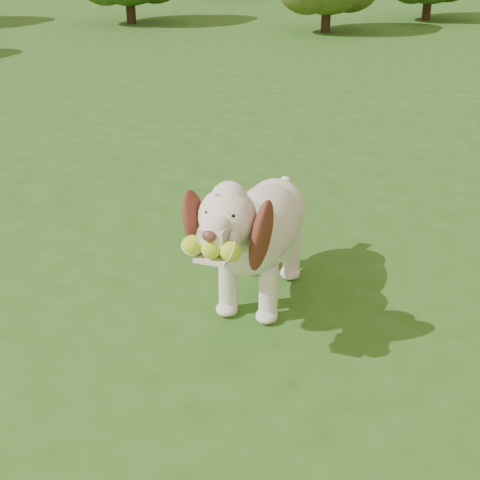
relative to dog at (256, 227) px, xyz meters
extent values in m
plane|color=#274E16|center=(0.54, 0.37, -0.44)|extent=(80.00, 80.00, 0.00)
ellipsoid|color=silver|center=(0.05, 0.10, -0.04)|extent=(0.62, 0.79, 0.37)
ellipsoid|color=silver|center=(-0.06, -0.14, 0.00)|extent=(0.48, 0.48, 0.36)
ellipsoid|color=silver|center=(0.15, 0.33, -0.05)|extent=(0.44, 0.44, 0.33)
cylinder|color=silver|center=(-0.12, -0.26, 0.10)|extent=(0.29, 0.34, 0.28)
sphere|color=silver|center=(-0.18, -0.39, 0.24)|extent=(0.34, 0.34, 0.26)
sphere|color=silver|center=(-0.17, -0.37, 0.31)|extent=(0.22, 0.22, 0.17)
cube|color=silver|center=(-0.24, -0.52, 0.23)|extent=(0.16, 0.18, 0.07)
ellipsoid|color=#592D28|center=(-0.27, -0.59, 0.25)|extent=(0.07, 0.06, 0.05)
cube|color=silver|center=(-0.25, -0.53, 0.13)|extent=(0.19, 0.20, 0.02)
ellipsoid|color=brown|center=(-0.31, -0.32, 0.16)|extent=(0.22, 0.23, 0.39)
ellipsoid|color=brown|center=(-0.04, -0.44, 0.16)|extent=(0.19, 0.28, 0.39)
cylinder|color=silver|center=(0.21, 0.46, -0.01)|extent=(0.13, 0.19, 0.14)
cylinder|color=silver|center=(-0.15, -0.07, -0.28)|extent=(0.13, 0.13, 0.32)
cylinder|color=silver|center=(0.04, -0.16, -0.28)|extent=(0.13, 0.13, 0.32)
cylinder|color=silver|center=(0.04, 0.35, -0.28)|extent=(0.13, 0.13, 0.32)
cylinder|color=silver|center=(0.24, 0.26, -0.28)|extent=(0.13, 0.13, 0.32)
sphere|color=#D0DF25|center=(-0.34, -0.54, 0.18)|extent=(0.12, 0.12, 0.09)
sphere|color=#D0DF25|center=(-0.26, -0.57, 0.18)|extent=(0.12, 0.12, 0.09)
sphere|color=#D0DF25|center=(-0.19, -0.61, 0.18)|extent=(0.12, 0.12, 0.09)
cylinder|color=#382314|center=(4.51, 9.67, -0.19)|extent=(0.16, 0.16, 0.52)
cylinder|color=#382314|center=(2.32, 8.51, -0.19)|extent=(0.16, 0.16, 0.51)
cylinder|color=#382314|center=(-0.99, 9.87, -0.17)|extent=(0.17, 0.17, 0.55)
camera|label=1|loc=(-0.41, -3.00, 1.42)|focal=50.00mm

